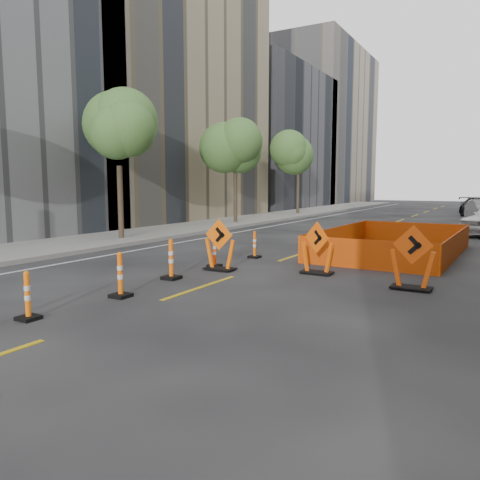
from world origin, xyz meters
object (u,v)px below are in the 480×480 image
Objects in this scene: channelizer_2 at (27,296)px; channelizer_6 at (255,245)px; channelizer_3 at (120,275)px; channelizer_4 at (171,259)px; channelizer_5 at (214,252)px; chevron_sign_left at (220,245)px; chevron_sign_center at (317,248)px; chevron_sign_right at (412,258)px.

channelizer_2 is 8.58m from channelizer_6.
channelizer_2 is at bearing -91.33° from channelizer_6.
channelizer_3 is at bearing -89.62° from channelizer_6.
channelizer_4 reaches higher than channelizer_2.
channelizer_5 is at bearing 90.61° from channelizer_4.
channelizer_5 is 0.61× the size of chevron_sign_left.
channelizer_3 reaches higher than channelizer_5.
channelizer_4 is 1.80m from chevron_sign_left.
chevron_sign_center is (3.11, 0.47, 0.28)m from channelizer_5.
channelizer_2 is at bearing -96.42° from channelizer_3.
chevron_sign_right reaches higher than channelizer_6.
chevron_sign_left is at bearing 76.25° from channelizer_4.
channelizer_5 is 0.59× the size of chevron_sign_right.
channelizer_6 is 3.34m from chevron_sign_center.
channelizer_2 is 0.60× the size of chevron_sign_right.
chevron_sign_right is (5.53, -2.41, 0.32)m from channelizer_6.
channelizer_2 reaches higher than channelizer_5.
channelizer_5 is (-0.04, 6.44, -0.00)m from channelizer_2.
chevron_sign_center is at bearing 66.02° from channelizer_2.
channelizer_4 is at bearing -89.39° from channelizer_5.
chevron_sign_left reaches higher than chevron_sign_center.
channelizer_6 is 0.62× the size of chevron_sign_center.
channelizer_6 is 6.04m from chevron_sign_right.
chevron_sign_right reaches higher than channelizer_2.
channelizer_5 is at bearing -179.06° from chevron_sign_right.
channelizer_6 is (-0.04, 6.44, -0.05)m from channelizer_3.
chevron_sign_left reaches higher than channelizer_3.
chevron_sign_right is (2.66, -0.74, 0.04)m from chevron_sign_center.
channelizer_4 is (-0.02, 4.29, 0.08)m from channelizer_2.
channelizer_5 is 2.16m from channelizer_6.
chevron_sign_center is (3.07, 6.90, 0.28)m from channelizer_2.
chevron_sign_left is 5.33m from chevron_sign_right.
channelizer_4 is 1.17× the size of channelizer_6.
channelizer_5 is at bearing 138.21° from chevron_sign_left.
chevron_sign_left is (0.43, 1.74, 0.21)m from channelizer_4.
chevron_sign_center is at bearing 59.27° from channelizer_3.
chevron_sign_left reaches higher than channelizer_4.
chevron_sign_right is at bearing 8.93° from chevron_sign_center.
chevron_sign_left is (0.21, -2.55, 0.29)m from channelizer_6.
channelizer_6 is at bearing 94.88° from chevron_sign_left.
channelizer_4 is at bearing 96.95° from channelizer_3.
channelizer_3 is 2.16m from channelizer_4.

